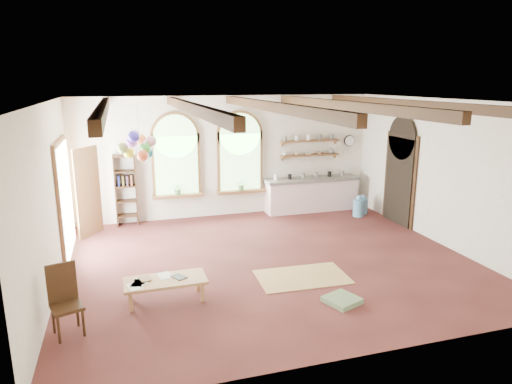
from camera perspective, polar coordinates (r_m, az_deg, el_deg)
name	(u,v)px	position (r m, az deg, el deg)	size (l,w,h in m)	color
floor	(270,261)	(9.40, 1.71, -8.58)	(8.00, 8.00, 0.00)	#5E2826
ceiling_beams	(271,106)	(8.71, 1.86, 10.65)	(6.20, 6.80, 0.18)	#3C2613
window_left	(176,158)	(11.91, -9.96, 4.17)	(1.30, 0.28, 2.20)	brown
window_right	(240,155)	(12.22, -2.00, 4.61)	(1.30, 0.28, 2.20)	brown
left_doorway	(65,199)	(10.40, -22.78, -0.81)	(0.10, 1.90, 2.50)	brown
right_doorway	(399,181)	(12.09, 17.45, 1.32)	(0.10, 1.30, 2.40)	black
kitchen_counter	(311,194)	(12.89, 6.92, -0.25)	(2.68, 0.62, 0.94)	beige
wall_shelf_lower	(310,155)	(12.84, 6.74, 4.60)	(1.70, 0.24, 0.04)	brown
wall_shelf_upper	(310,141)	(12.79, 6.79, 6.37)	(1.70, 0.24, 0.04)	brown
wall_clock	(349,141)	(13.40, 11.60, 6.30)	(0.32, 0.32, 0.04)	black
bookshelf	(126,190)	(11.87, -15.98, 0.20)	(0.53, 0.32, 1.80)	#3C2613
coffee_table	(165,282)	(7.82, -11.25, -10.95)	(1.34, 0.63, 0.38)	tan
side_chair	(67,315)	(7.30, -22.51, -14.00)	(0.52, 0.52, 1.04)	#3C2613
floor_mat	(302,277)	(8.69, 5.82, -10.52)	(1.67, 1.03, 0.02)	tan
floor_cushion	(342,300)	(7.87, 10.70, -13.13)	(0.50, 0.50, 0.09)	#6A865D
water_jug_a	(363,205)	(12.90, 13.18, -1.63)	(0.28, 0.28, 0.54)	#5996BE
water_jug_b	(359,207)	(12.61, 12.70, -1.86)	(0.30, 0.30, 0.58)	#5996BE
balloon_cluster	(139,145)	(9.33, -14.44, 5.70)	(0.76, 0.84, 1.14)	silver
table_book	(140,280)	(7.84, -14.31, -10.60)	(0.17, 0.25, 0.02)	olive
tablet	(179,277)	(7.84, -9.62, -10.41)	(0.17, 0.25, 0.01)	black
potted_plant_left	(178,189)	(11.96, -9.74, 0.39)	(0.27, 0.23, 0.30)	#598C4C
potted_plant_right	(241,185)	(12.27, -1.85, 0.93)	(0.27, 0.23, 0.30)	#598C4C
shelf_cup_a	(285,154)	(12.55, 3.59, 4.77)	(0.12, 0.10, 0.10)	white
shelf_cup_b	(296,153)	(12.68, 5.08, 4.82)	(0.10, 0.10, 0.09)	beige
shelf_bowl_a	(308,154)	(12.82, 6.54, 4.79)	(0.22, 0.22, 0.05)	beige
shelf_bowl_b	(320,153)	(12.96, 7.97, 4.86)	(0.20, 0.20, 0.06)	#8C664C
shelf_vase	(331,150)	(13.10, 9.37, 5.19)	(0.18, 0.18, 0.19)	slate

